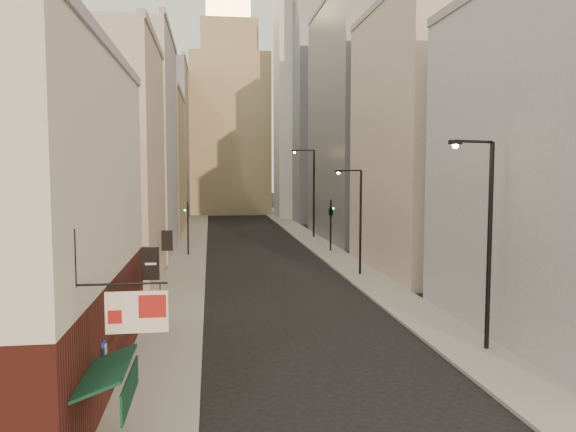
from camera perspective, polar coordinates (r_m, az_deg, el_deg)
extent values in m
cube|color=gray|center=(67.17, -9.50, -1.99)|extent=(3.00, 140.00, 0.15)
cube|color=gray|center=(68.05, 1.52, -1.84)|extent=(3.00, 140.00, 0.15)
cube|color=#521F17|center=(22.43, -24.69, -10.80)|extent=(6.00, 16.00, 4.00)
cube|color=beige|center=(21.66, -25.24, 4.71)|extent=(6.00, 16.00, 8.00)
cube|color=#94949A|center=(21.43, -18.19, 15.96)|extent=(0.60, 16.00, 0.40)
cylinder|color=black|center=(15.16, -16.67, -6.64)|extent=(2.40, 0.06, 0.06)
cube|color=beige|center=(15.26, -15.10, -9.41)|extent=(1.60, 0.06, 1.10)
cube|color=maroon|center=(15.18, -13.60, -8.87)|extent=(0.70, 0.10, 0.60)
cube|color=maroon|center=(15.37, -17.16, -9.75)|extent=(0.35, 0.10, 0.35)
cube|color=#0A301C|center=(16.04, -18.00, -14.75)|extent=(1.25, 3.00, 0.52)
cube|color=#0A301C|center=(16.12, -15.76, -16.49)|extent=(0.06, 3.00, 0.80)
cube|color=#182AA6|center=(19.06, -18.18, -12.72)|extent=(0.08, 0.40, 0.50)
cube|color=black|center=(26.18, -13.81, -4.73)|extent=(0.80, 0.08, 1.50)
cube|color=black|center=(36.07, -12.18, -2.46)|extent=(0.70, 0.08, 1.30)
cube|color=tan|center=(38.41, -19.11, 4.70)|extent=(8.00, 12.00, 16.00)
cube|color=#94949A|center=(54.24, -15.88, 6.82)|extent=(8.00, 16.00, 20.00)
cube|color=tan|center=(72.08, -13.87, 5.10)|extent=(8.00, 18.00, 17.00)
cube|color=gray|center=(92.08, -12.62, 7.19)|extent=(8.00, 20.00, 24.00)
cube|color=#94949A|center=(28.91, 27.17, 4.52)|extent=(8.00, 16.00, 16.00)
cube|color=tan|center=(44.92, 13.88, 7.34)|extent=(8.00, 16.00, 20.00)
cube|color=gray|center=(64.09, 7.21, 9.29)|extent=(8.00, 20.00, 26.00)
cube|color=gray|center=(94.07, 6.34, 15.19)|extent=(20.00, 22.00, 50.00)
cube|color=tan|center=(103.93, -5.98, 8.08)|extent=(14.00, 14.00, 28.00)
cube|color=tan|center=(106.31, -6.06, 17.27)|extent=(10.00, 10.00, 6.00)
cylinder|color=#FFCC72|center=(107.64, -6.08, 20.13)|extent=(8.00, 8.00, 5.00)
cube|color=silver|center=(91.33, 1.34, 10.47)|extent=(8.00, 8.00, 34.00)
cylinder|color=black|center=(25.39, 19.77, -3.12)|extent=(0.20, 0.20, 9.00)
cylinder|color=black|center=(24.50, 18.40, 7.19)|extent=(1.94, 0.71, 0.12)
cube|color=black|center=(23.82, 16.64, 7.19)|extent=(0.59, 0.37, 0.18)
sphere|color=#FFB93F|center=(23.81, 16.63, 6.88)|extent=(0.24, 0.24, 0.24)
cylinder|color=black|center=(41.59, 7.37, -0.76)|extent=(0.17, 0.17, 7.79)
cylinder|color=black|center=(41.12, 6.29, 4.62)|extent=(1.73, 0.23, 0.10)
cube|color=black|center=(40.86, 5.13, 4.57)|extent=(0.49, 0.22, 0.16)
sphere|color=#FFB93F|center=(40.86, 5.13, 4.41)|extent=(0.21, 0.21, 0.21)
cylinder|color=black|center=(64.42, 2.64, 2.22)|extent=(0.22, 0.22, 10.08)
cylinder|color=black|center=(64.50, 1.66, 6.70)|extent=(2.20, 0.71, 0.13)
cube|color=black|center=(64.61, 0.66, 6.65)|extent=(0.66, 0.40, 0.20)
sphere|color=#FFB93F|center=(64.61, 0.66, 6.52)|extent=(0.27, 0.27, 0.27)
cylinder|color=black|center=(51.63, -10.13, -1.30)|extent=(0.16, 0.16, 5.00)
imported|color=black|center=(51.48, -10.16, 0.59)|extent=(0.43, 0.43, 1.19)
sphere|color=#19E533|center=(51.49, -10.43, 0.58)|extent=(0.16, 0.16, 0.16)
cylinder|color=black|center=(53.42, 4.36, -1.04)|extent=(0.16, 0.16, 5.00)
imported|color=black|center=(53.28, 4.37, 0.78)|extent=(0.66, 0.66, 1.53)
sphere|color=#19E533|center=(53.33, 4.63, 0.79)|extent=(0.16, 0.16, 0.16)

